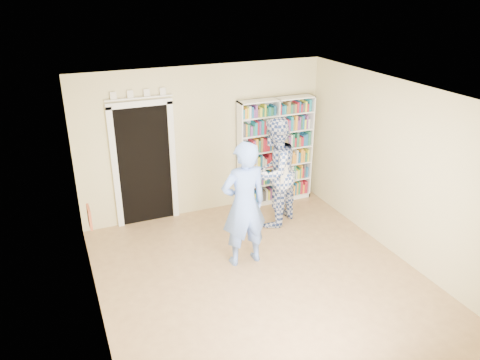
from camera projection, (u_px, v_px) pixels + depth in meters
name	position (u px, v px, depth m)	size (l,w,h in m)	color
floor	(263.00, 281.00, 6.77)	(5.00, 5.00, 0.00)	#916946
ceiling	(267.00, 96.00, 5.70)	(5.00, 5.00, 0.00)	white
wall_back	(204.00, 141.00, 8.35)	(4.50, 4.50, 0.00)	beige
wall_left	(90.00, 229.00, 5.43)	(5.00, 5.00, 0.00)	beige
wall_right	(399.00, 172.00, 7.04)	(5.00, 5.00, 0.00)	beige
bookshelf	(275.00, 151.00, 8.83)	(1.48, 0.28, 2.04)	white
doorway	(144.00, 159.00, 8.01)	(1.10, 0.08, 2.43)	black
wall_art	(89.00, 217.00, 5.59)	(0.03, 0.25, 0.25)	maroon
man_blue	(244.00, 205.00, 6.86)	(0.71, 0.47, 1.95)	#698FEA
man_plaid	(274.00, 172.00, 8.01)	(0.94, 0.73, 1.94)	navy
paper_sheet	(285.00, 174.00, 7.77)	(0.22, 0.01, 0.31)	white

